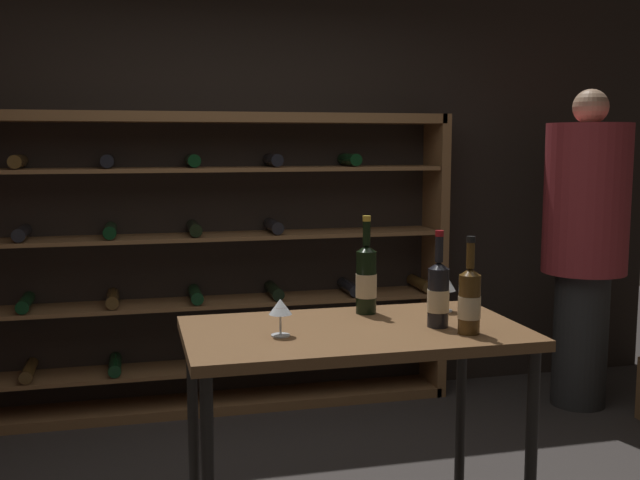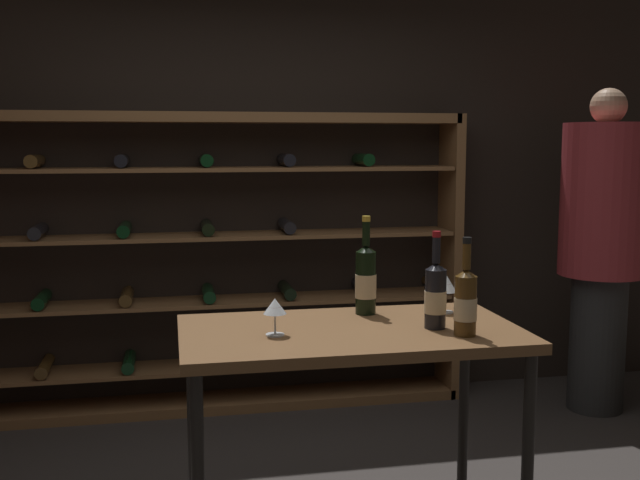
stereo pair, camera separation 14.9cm
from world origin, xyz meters
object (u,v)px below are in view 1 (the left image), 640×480
at_px(tasting_table, 354,354).
at_px(wine_rack, 191,267).
at_px(person_host_in_suit, 585,235).
at_px(wine_bottle_red_label, 366,279).
at_px(wine_bottle_gold_foil, 438,293).
at_px(wine_glass_stemmed_left, 280,308).
at_px(wine_bottle_green_slim, 469,300).
at_px(wine_glass_stemmed_center, 445,283).

bearing_deg(tasting_table, wine_rack, 103.01).
xyz_separation_m(wine_rack, tasting_table, (0.45, -1.95, -0.04)).
xyz_separation_m(person_host_in_suit, wine_bottle_red_label, (-1.81, -1.25, 0.03)).
xyz_separation_m(tasting_table, wine_bottle_red_label, (0.12, 0.22, 0.24)).
xyz_separation_m(wine_bottle_gold_foil, wine_glass_stemmed_left, (-0.60, 0.01, -0.03)).
height_order(wine_rack, wine_glass_stemmed_left, wine_rack).
bearing_deg(wine_bottle_green_slim, person_host_in_suit, 46.75).
xyz_separation_m(wine_rack, wine_bottle_green_slim, (0.83, -2.13, 0.19)).
bearing_deg(wine_rack, wine_bottle_green_slim, -68.73).
distance_m(wine_rack, wine_bottle_green_slim, 2.29).
relative_size(tasting_table, wine_glass_stemmed_center, 7.82).
bearing_deg(wine_glass_stemmed_center, wine_glass_stemmed_left, -162.66).
height_order(wine_rack, person_host_in_suit, person_host_in_suit).
relative_size(wine_bottle_red_label, wine_bottle_gold_foil, 1.09).
height_order(tasting_table, wine_glass_stemmed_left, wine_glass_stemmed_left).
relative_size(wine_rack, wine_bottle_red_label, 8.06).
bearing_deg(wine_bottle_red_label, person_host_in_suit, 34.51).
xyz_separation_m(wine_bottle_red_label, wine_bottle_green_slim, (0.26, -0.40, -0.02)).
relative_size(wine_bottle_green_slim, wine_bottle_gold_foil, 0.97).
xyz_separation_m(wine_rack, wine_bottle_red_label, (0.57, -1.73, 0.21)).
relative_size(wine_rack, tasting_table, 2.54).
height_order(wine_glass_stemmed_left, wine_glass_stemmed_center, wine_glass_stemmed_center).
height_order(wine_rack, wine_bottle_gold_foil, wine_rack).
xyz_separation_m(wine_rack, wine_bottle_gold_foil, (0.76, -2.01, 0.19)).
bearing_deg(tasting_table, wine_bottle_green_slim, -25.47).
height_order(tasting_table, wine_bottle_red_label, wine_bottle_red_label).
bearing_deg(tasting_table, wine_glass_stemmed_center, 21.94).
relative_size(person_host_in_suit, wine_glass_stemmed_center, 12.27).
bearing_deg(wine_bottle_green_slim, wine_bottle_red_label, 123.18).
distance_m(person_host_in_suit, wine_bottle_gold_foil, 2.22).
bearing_deg(wine_bottle_red_label, tasting_table, -117.74).
bearing_deg(wine_glass_stemmed_left, wine_rack, 94.62).
bearing_deg(wine_bottle_green_slim, wine_rack, 111.27).
height_order(person_host_in_suit, wine_glass_stemmed_center, person_host_in_suit).
relative_size(wine_rack, wine_glass_stemmed_center, 19.82).
distance_m(wine_bottle_red_label, wine_bottle_gold_foil, 0.34).
height_order(tasting_table, person_host_in_suit, person_host_in_suit).
height_order(tasting_table, wine_bottle_green_slim, wine_bottle_green_slim).
bearing_deg(person_host_in_suit, wine_glass_stemmed_left, 25.76).
distance_m(wine_bottle_gold_foil, wine_glass_stemmed_center, 0.27).
distance_m(wine_bottle_red_label, wine_glass_stemmed_left, 0.49).
xyz_separation_m(wine_bottle_red_label, wine_glass_stemmed_left, (-0.40, -0.27, -0.04)).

